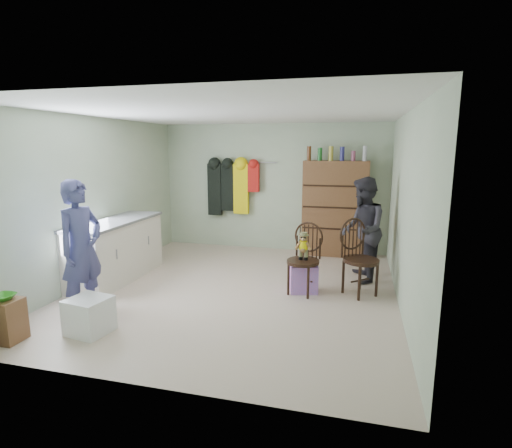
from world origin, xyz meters
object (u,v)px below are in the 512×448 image
(chair_front, at_px, (305,253))
(chair_far, at_px, (358,254))
(counter, at_px, (116,250))
(dresser, at_px, (335,208))

(chair_front, bearing_deg, chair_far, 28.12)
(counter, xyz_separation_m, dresser, (3.20, 2.30, 0.44))
(counter, bearing_deg, chair_far, 4.32)
(chair_front, height_order, dresser, dresser)
(chair_front, height_order, chair_far, chair_far)
(counter, xyz_separation_m, chair_far, (3.65, 0.28, 0.10))
(chair_front, distance_m, dresser, 2.21)
(dresser, bearing_deg, chair_far, -77.35)
(chair_front, xyz_separation_m, chair_far, (0.73, 0.15, -0.00))
(chair_far, height_order, dresser, dresser)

